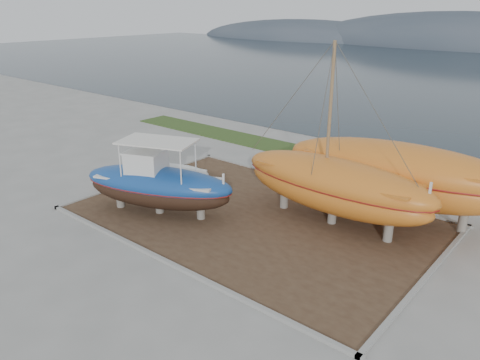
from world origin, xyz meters
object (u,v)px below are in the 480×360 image
Objects in this scene: blue_caique at (158,177)px; orange_sailboat at (338,138)px; white_dinghy at (183,175)px; red_trailer at (110,187)px; orange_bare_hull at (395,182)px.

blue_caique is 0.80× the size of orange_sailboat.
red_trailer is at bearing -140.11° from white_dinghy.
orange_bare_hull reaches higher than red_trailer.
orange_sailboat reaches higher than red_trailer.
white_dinghy reaches higher than red_trailer.
orange_bare_hull is (12.05, 3.75, 1.39)m from white_dinghy.
orange_bare_hull is at bearing 54.48° from orange_sailboat.
orange_bare_hull is (9.82, 7.62, -0.07)m from blue_caique.
orange_bare_hull is (2.03, 2.77, -2.57)m from orange_sailboat.
blue_caique is 3.69× the size of red_trailer.
blue_caique is at bearing -149.62° from orange_bare_hull.
blue_caique is 0.70× the size of orange_bare_hull.
orange_sailboat is (10.02, 0.97, 3.96)m from white_dinghy.
white_dinghy is 4.49m from red_trailer.
red_trailer is at bearing -161.42° from orange_bare_hull.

